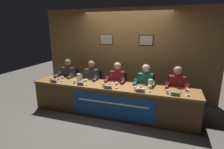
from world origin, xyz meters
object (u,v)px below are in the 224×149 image
Objects in this scene: microphone_left at (84,79)px; nameplate_right at (140,90)px; water_cup_right at (135,88)px; water_cup_far_right at (167,92)px; chair_right at (146,93)px; microphone_right at (141,84)px; chair_far_left at (72,84)px; microphone_far_right at (179,89)px; water_pitcher_left_side at (79,77)px; juice_glass_left at (86,81)px; chair_left at (94,87)px; juice_glass_far_left at (62,78)px; conference_table at (111,95)px; chair_center at (119,90)px; microphone_far_left at (58,77)px; nameplate_center at (108,87)px; water_cup_far_left at (51,79)px; water_pitcher_right_side at (150,84)px; document_stack_right at (140,89)px; juice_glass_center at (117,84)px; microphone_center at (110,82)px; juice_glass_far_right at (188,91)px; panelist_right at (145,85)px; panelist_center at (117,82)px; panelist_far_right at (176,88)px; water_cup_center at (103,85)px; chair_far_right at (175,96)px; panelist_left at (91,79)px; nameplate_far_left at (54,81)px; panelist_far_left at (67,77)px; juice_glass_right at (150,87)px.

nameplate_right is at bearing -11.41° from microphone_left.
water_cup_right is 1.00× the size of water_cup_far_right.
chair_right is 4.10× the size of microphone_right.
microphone_far_right is at bearing -11.54° from chair_far_left.
water_pitcher_left_side is (-1.61, -0.55, 0.41)m from chair_right.
juice_glass_left is at bearing -172.39° from microphone_right.
chair_left and chair_right have the same top height.
microphone_right reaches higher than chair_right.
microphone_left is (0.54, 0.14, -0.01)m from juice_glass_far_left.
chair_center is at bearing 90.27° from conference_table.
microphone_far_left reaches higher than nameplate_center.
microphone_far_left reaches higher than water_cup_far_left.
water_pitcher_right_side is 0.98× the size of document_stack_right.
document_stack_right is at bearing 8.23° from juice_glass_center.
microphone_far_right is at bearing -0.83° from microphone_center.
water_pitcher_right_side is at bearing 65.72° from nameplate_right.
juice_glass_far_right is (1.49, 0.02, 0.00)m from juice_glass_center.
panelist_right reaches higher than water_cup_far_left.
panelist_center reaches higher than water_pitcher_right_side.
water_pitcher_right_side is at bearing 6.01° from water_cup_far_left.
nameplate_right is at bearing -172.31° from juice_glass_far_right.
panelist_right is at bearing 13.69° from juice_glass_far_left.
water_cup_far_right is (-0.19, -0.55, 0.08)m from panelist_far_right.
juice_glass_left is (0.69, -0.04, 0.00)m from juice_glass_far_left.
water_cup_far_right is at bearing -174.88° from juice_glass_far_right.
microphone_right is at bearing 176.50° from microphone_far_right.
water_cup_center is 0.39× the size of microphone_right.
chair_far_right is 4.14× the size of document_stack_right.
conference_table is at bearing -7.98° from water_pitcher_left_side.
chair_far_left is 0.73× the size of panelist_right.
panelist_center reaches higher than chair_far_right.
microphone_left is 0.83m from panelist_center.
juice_glass_far_right is at bearing -12.28° from panelist_left.
chair_center is at bearing 158.10° from microphone_far_right.
panelist_far_right reaches higher than conference_table.
panelist_far_right reaches higher than microphone_far_left.
water_pitcher_left_side reaches higher than nameplate_far_left.
panelist_center reaches higher than chair_left.
water_pitcher_right_side is (0.29, 0.27, 0.06)m from water_cup_right.
microphone_far_right reaches higher than chair_right.
panelist_far_left reaches higher than chair_center.
panelist_right is at bearing 13.24° from microphone_left.
chair_left is 1.00× the size of chair_center.
panelist_far_right is at bearing 22.86° from juice_glass_center.
chair_far_left is 2.22m from water_cup_right.
water_pitcher_right_side is at bearing -139.42° from chair_far_right.
panelist_far_left is 14.27× the size of water_cup_center.
microphone_far_right is 1.01× the size of document_stack_right.
juice_glass_right is (0.18, 0.12, 0.05)m from nameplate_right.
water_cup_center is (1.30, -0.75, 0.35)m from chair_far_left.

